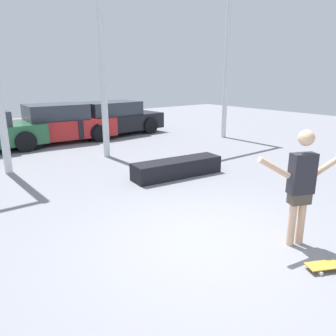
{
  "coord_description": "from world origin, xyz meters",
  "views": [
    {
      "loc": [
        -3.34,
        -3.24,
        2.53
      ],
      "look_at": [
        0.41,
        1.5,
        0.8
      ],
      "focal_mm": 35.0,
      "sensor_mm": 36.0,
      "label": 1
    }
  ],
  "objects_px": {
    "skateboard": "(333,264)",
    "parked_car_black": "(113,119)",
    "grind_box": "(177,168)",
    "parked_car_red": "(60,124)",
    "skateboarder": "(301,182)"
  },
  "relations": [
    {
      "from": "skateboard",
      "to": "parked_car_black",
      "type": "relative_size",
      "value": 0.17
    },
    {
      "from": "skateboard",
      "to": "parked_car_black",
      "type": "bearing_deg",
      "value": 102.77
    },
    {
      "from": "skateboard",
      "to": "grind_box",
      "type": "bearing_deg",
      "value": 103.94
    },
    {
      "from": "parked_car_black",
      "to": "skateboard",
      "type": "bearing_deg",
      "value": -108.69
    },
    {
      "from": "skateboarder",
      "to": "skateboard",
      "type": "bearing_deg",
      "value": -82.32
    },
    {
      "from": "skateboarder",
      "to": "parked_car_red",
      "type": "height_order",
      "value": "skateboarder"
    },
    {
      "from": "skateboarder",
      "to": "skateboard",
      "type": "relative_size",
      "value": 2.35
    },
    {
      "from": "parked_car_black",
      "to": "parked_car_red",
      "type": "bearing_deg",
      "value": 177.42
    },
    {
      "from": "skateboard",
      "to": "parked_car_black",
      "type": "xyz_separation_m",
      "value": [
        2.77,
        10.93,
        0.63
      ]
    },
    {
      "from": "skateboarder",
      "to": "parked_car_red",
      "type": "distance_m",
      "value": 10.16
    },
    {
      "from": "skateboarder",
      "to": "parked_car_black",
      "type": "xyz_separation_m",
      "value": [
        2.56,
        10.23,
        -0.32
      ]
    },
    {
      "from": "skateboard",
      "to": "grind_box",
      "type": "distance_m",
      "value": 4.66
    },
    {
      "from": "parked_car_red",
      "to": "skateboarder",
      "type": "bearing_deg",
      "value": -86.95
    },
    {
      "from": "skateboarder",
      "to": "parked_car_red",
      "type": "xyz_separation_m",
      "value": [
        0.19,
        10.16,
        -0.32
      ]
    },
    {
      "from": "grind_box",
      "to": "parked_car_red",
      "type": "height_order",
      "value": "parked_car_red"
    }
  ]
}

